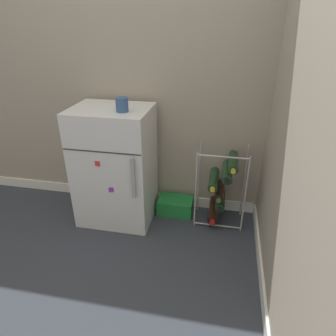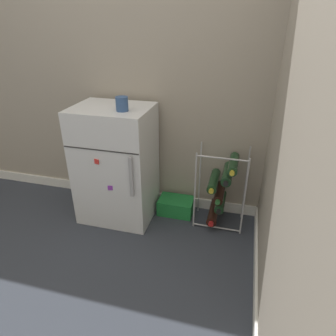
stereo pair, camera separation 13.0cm
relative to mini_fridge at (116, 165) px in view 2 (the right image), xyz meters
The scene contains 6 objects.
ground_plane 0.67m from the mini_fridge, 65.50° to the right, with size 14.00×14.00×0.00m, color #333842.
wall_back 0.86m from the mini_fridge, 54.92° to the left, with size 6.83×0.07×2.50m.
mini_fridge is the anchor object (origin of this frame).
wine_rack 0.84m from the mini_fridge, ahead, with size 0.38×0.33×0.64m.
soda_box 0.62m from the mini_fridge, 16.24° to the left, with size 0.29×0.19×0.13m.
fridge_top_cup 0.52m from the mini_fridge, 30.97° to the right, with size 0.08×0.08×0.10m.
Camera 2 is at (0.73, -1.47, 1.49)m, focal length 32.00 mm.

